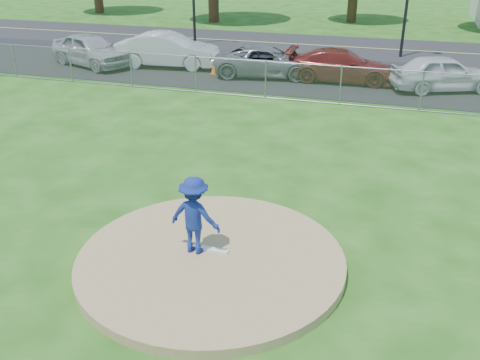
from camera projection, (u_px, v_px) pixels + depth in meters
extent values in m
plane|color=#1C4F11|center=(304.00, 117.00, 19.51)|extent=(120.00, 120.00, 0.00)
cylinder|color=#9C8255|center=(211.00, 260.00, 10.79)|extent=(5.40, 5.40, 0.20)
cube|color=white|center=(214.00, 250.00, 10.91)|extent=(0.60, 0.15, 0.04)
cube|color=gray|center=(315.00, 84.00, 20.93)|extent=(40.00, 0.06, 1.50)
cube|color=black|center=(330.00, 76.00, 25.15)|extent=(50.00, 8.00, 0.01)
cube|color=black|center=(349.00, 47.00, 31.66)|extent=(60.00, 7.00, 0.01)
cylinder|color=black|center=(407.00, 3.00, 27.95)|extent=(0.16, 0.16, 5.60)
imported|color=navy|center=(195.00, 215.00, 10.59)|extent=(1.10, 0.69, 1.63)
cone|color=orange|center=(215.00, 66.00, 25.39)|extent=(0.38, 0.38, 0.74)
imported|color=#ADACB1|center=(90.00, 50.00, 26.78)|extent=(5.04, 3.54, 1.59)
imported|color=silver|center=(168.00, 50.00, 26.52)|extent=(5.23, 2.31, 1.67)
imported|color=slate|center=(268.00, 61.00, 24.84)|extent=(5.23, 3.04, 1.37)
imported|color=maroon|center=(341.00, 66.00, 23.97)|extent=(4.93, 2.10, 1.42)
imported|color=silver|center=(444.00, 73.00, 22.52)|extent=(4.74, 3.29, 1.50)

